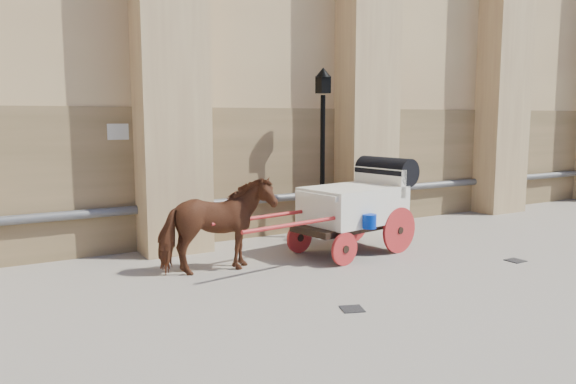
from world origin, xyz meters
TOP-DOWN VIEW (x-y plane):
  - ground at (0.00, 0.00)m, footprint 90.00×90.00m
  - horse at (-0.88, 1.65)m, footprint 2.09×1.06m
  - carriage at (2.32, 1.68)m, footprint 4.55×1.85m
  - street_lamp at (2.42, 3.18)m, footprint 0.37×0.37m
  - drain_grate_near at (0.03, -1.17)m, footprint 0.41×0.41m
  - drain_grate_far at (4.47, -0.55)m, footprint 0.32×0.32m

SIDE VIEW (x-z plane):
  - ground at x=0.00m, z-range 0.00..0.00m
  - drain_grate_near at x=0.03m, z-range 0.00..0.01m
  - drain_grate_far at x=4.47m, z-range 0.00..0.01m
  - horse at x=-0.88m, z-range 0.00..1.72m
  - carriage at x=2.32m, z-range 0.08..2.01m
  - street_lamp at x=2.42m, z-range 0.14..4.04m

